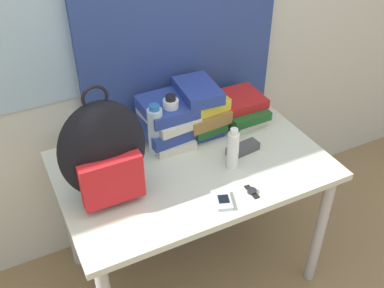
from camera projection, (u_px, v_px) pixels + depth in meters
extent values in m
cube|color=beige|center=(145.00, 4.00, 1.92)|extent=(6.00, 0.05, 2.50)
cube|color=#9EBCD1|center=(36.00, 12.00, 1.71)|extent=(1.10, 0.01, 0.80)
cube|color=navy|center=(180.00, 3.00, 1.93)|extent=(0.96, 0.04, 2.50)
cube|color=beige|center=(192.00, 166.00, 1.93)|extent=(1.13, 0.73, 0.03)
cylinder|color=#B2B2B7|center=(320.00, 231.00, 2.10)|extent=(0.05, 0.05, 0.67)
cylinder|color=#B2B2B7|center=(69.00, 215.00, 2.18)|extent=(0.05, 0.05, 0.67)
cylinder|color=#B2B2B7|center=(248.00, 157.00, 2.54)|extent=(0.05, 0.05, 0.67)
ellipsoid|color=black|center=(103.00, 150.00, 1.64)|extent=(0.33, 0.14, 0.42)
cube|color=red|center=(113.00, 181.00, 1.63)|extent=(0.23, 0.05, 0.19)
torus|color=black|center=(95.00, 98.00, 1.51)|extent=(0.09, 0.01, 0.09)
cube|color=silver|center=(168.00, 134.00, 2.05)|extent=(0.19, 0.28, 0.04)
cube|color=navy|center=(164.00, 126.00, 2.02)|extent=(0.24, 0.27, 0.06)
cube|color=silver|center=(168.00, 116.00, 2.00)|extent=(0.22, 0.28, 0.04)
cube|color=navy|center=(167.00, 107.00, 1.97)|extent=(0.22, 0.24, 0.05)
cube|color=navy|center=(198.00, 127.00, 2.11)|extent=(0.18, 0.21, 0.03)
cube|color=#1E5623|center=(198.00, 120.00, 2.10)|extent=(0.18, 0.27, 0.04)
cube|color=olive|center=(200.00, 112.00, 2.06)|extent=(0.22, 0.25, 0.06)
cube|color=yellow|center=(200.00, 99.00, 2.05)|extent=(0.21, 0.24, 0.06)
cube|color=navy|center=(198.00, 90.00, 2.00)|extent=(0.18, 0.25, 0.05)
cube|color=silver|center=(239.00, 114.00, 2.19)|extent=(0.19, 0.26, 0.04)
cube|color=#1E5623|center=(238.00, 108.00, 2.16)|extent=(0.20, 0.28, 0.04)
cube|color=red|center=(239.00, 100.00, 2.14)|extent=(0.22, 0.20, 0.04)
cylinder|color=silver|center=(156.00, 131.00, 1.92)|extent=(0.07, 0.07, 0.22)
cylinder|color=#286BB7|center=(154.00, 108.00, 1.85)|extent=(0.04, 0.04, 0.02)
cylinder|color=white|center=(171.00, 122.00, 1.96)|extent=(0.07, 0.07, 0.23)
cylinder|color=black|center=(171.00, 98.00, 1.89)|extent=(0.04, 0.04, 0.02)
cylinder|color=white|center=(233.00, 150.00, 1.85)|extent=(0.05, 0.05, 0.17)
cylinder|color=white|center=(234.00, 131.00, 1.79)|extent=(0.03, 0.03, 0.02)
cube|color=#B7BCC6|center=(222.00, 201.00, 1.72)|extent=(0.09, 0.12, 0.02)
cube|color=black|center=(223.00, 199.00, 1.71)|extent=(0.05, 0.06, 0.00)
cube|color=#47474C|center=(243.00, 149.00, 1.97)|extent=(0.16, 0.07, 0.04)
cube|color=black|center=(252.00, 192.00, 1.77)|extent=(0.02, 0.08, 0.00)
cylinder|color=#232328|center=(252.00, 191.00, 1.77)|extent=(0.04, 0.04, 0.01)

